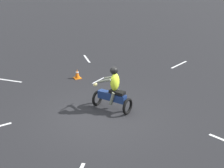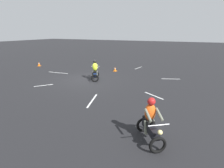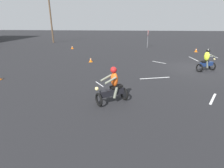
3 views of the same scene
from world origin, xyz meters
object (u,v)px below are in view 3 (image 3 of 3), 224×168
Objects in this scene: motorcycle_rider_foreground at (207,61)px; motorcycle_rider_background at (113,88)px; utility_pole_near at (51,16)px; stop_sign at (148,36)px; traffic_cone_mid_center at (91,60)px; traffic_cone_mid_left at (72,47)px; traffic_cone_near_right at (196,50)px.

motorcycle_rider_background is at bearing -74.78° from motorcycle_rider_foreground.
utility_pole_near is (16.55, 18.70, 3.53)m from motorcycle_rider_foreground.
traffic_cone_mid_center is (-9.84, 5.93, -1.44)m from stop_sign.
traffic_cone_mid_center is 0.99× the size of traffic_cone_mid_left.
traffic_cone_mid_center is at bearing -146.16° from utility_pole_near.
traffic_cone_mid_left is at bearing 101.80° from stop_sign.
stop_sign is 5.73× the size of traffic_cone_mid_left.
traffic_cone_mid_left is (1.11, 15.60, -0.03)m from traffic_cone_near_right.
motorcycle_rider_foreground reaches higher than traffic_cone_mid_center.
motorcycle_rider_background is at bearing -151.20° from utility_pole_near.
motorcycle_rider_background is 0.19× the size of utility_pole_near.
motorcycle_rider_background is 25.97m from utility_pole_near.
motorcycle_rider_foreground is 16.56m from traffic_cone_mid_left.
traffic_cone_mid_center is (2.19, 9.08, -0.54)m from motorcycle_rider_foreground.
motorcycle_rider_foreground is 4.20× the size of traffic_cone_mid_center.
stop_sign is 5.81× the size of traffic_cone_mid_center.
motorcycle_rider_background is at bearing -156.43° from traffic_cone_mid_left.
utility_pole_near is at bearing 33.84° from traffic_cone_mid_center.
traffic_cone_near_right is (8.81, -2.35, -0.50)m from motorcycle_rider_foreground.
stop_sign is at bearing -45.25° from motorcycle_rider_background.
utility_pole_near is at bearing -159.79° from motorcycle_rider_foreground.
traffic_cone_mid_center is 17.76m from utility_pole_near.
traffic_cone_mid_left is 9.50m from utility_pole_near.
motorcycle_rider_foreground is at bearing -165.33° from stop_sign.
utility_pole_near reaches higher than stop_sign.
stop_sign is at bearing -31.06° from traffic_cone_mid_center.
utility_pole_near reaches higher than traffic_cone_near_right.
traffic_cone_near_right is at bearing -120.37° from stop_sign.
utility_pole_near reaches higher than motorcycle_rider_foreground.
motorcycle_rider_background is at bearing 170.05° from stop_sign.
motorcycle_rider_background is 3.58× the size of traffic_cone_near_right.
traffic_cone_mid_left is (-2.11, 10.10, -1.44)m from stop_sign.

